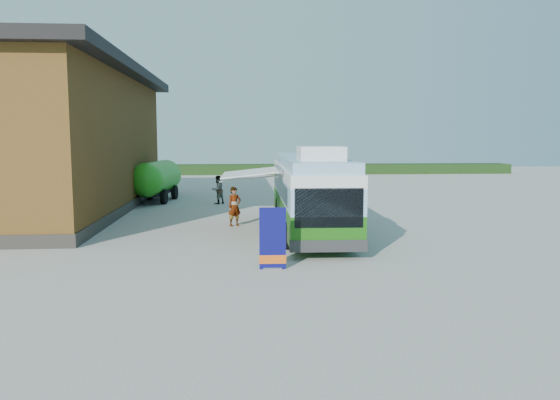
{
  "coord_description": "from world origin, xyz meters",
  "views": [
    {
      "loc": [
        -0.76,
        -19.18,
        3.86
      ],
      "look_at": [
        0.83,
        2.02,
        1.4
      ],
      "focal_mm": 35.0,
      "sensor_mm": 36.0,
      "label": 1
    }
  ],
  "objects": [
    {
      "name": "person_b",
      "position": [
        -2.01,
        12.43,
        0.82
      ],
      "size": [
        1.01,
        1.0,
        1.64
      ],
      "primitive_type": "imported",
      "rotation": [
        0.0,
        0.0,
        -2.4
      ],
      "color": "#999999",
      "rests_on": "ground"
    },
    {
      "name": "banner",
      "position": [
        0.2,
        -3.54,
        0.75
      ],
      "size": [
        0.8,
        0.19,
        1.83
      ],
      "rotation": [
        0.0,
        0.0,
        -0.02
      ],
      "color": "#0B0C5B",
      "rests_on": "ground"
    },
    {
      "name": "awning",
      "position": [
        -0.11,
        2.81,
        2.59
      ],
      "size": [
        2.45,
        3.92,
        0.49
      ],
      "rotation": [
        0.0,
        0.0,
        -0.02
      ],
      "color": "white",
      "rests_on": "ground"
    },
    {
      "name": "ground",
      "position": [
        0.0,
        0.0,
        0.0
      ],
      "size": [
        100.0,
        100.0,
        0.0
      ],
      "primitive_type": "plane",
      "color": "#BCB7AD",
      "rests_on": "ground"
    },
    {
      "name": "person_a",
      "position": [
        -0.97,
        4.42,
        0.86
      ],
      "size": [
        0.74,
        0.66,
        1.71
      ],
      "primitive_type": "imported",
      "rotation": [
        0.0,
        0.0,
        0.51
      ],
      "color": "#999999",
      "rests_on": "ground"
    },
    {
      "name": "bus",
      "position": [
        2.12,
        3.03,
        1.69
      ],
      "size": [
        2.67,
        11.56,
        3.54
      ],
      "rotation": [
        0.0,
        0.0,
        -0.02
      ],
      "color": "#2B7313",
      "rests_on": "ground"
    },
    {
      "name": "barn",
      "position": [
        -10.5,
        10.0,
        3.59
      ],
      "size": [
        9.6,
        21.2,
        7.5
      ],
      "color": "brown",
      "rests_on": "ground"
    },
    {
      "name": "slurry_tanker",
      "position": [
        -5.7,
        13.9,
        1.39
      ],
      "size": [
        2.46,
        6.53,
        2.42
      ],
      "rotation": [
        0.0,
        0.0,
        -0.12
      ],
      "color": "#27981B",
      "rests_on": "ground"
    },
    {
      "name": "hedge",
      "position": [
        8.0,
        38.0,
        0.5
      ],
      "size": [
        40.0,
        3.0,
        1.0
      ],
      "primitive_type": "cube",
      "color": "#264419",
      "rests_on": "ground"
    },
    {
      "name": "picnic_table",
      "position": [
        1.12,
        4.13,
        0.56
      ],
      "size": [
        1.69,
        1.62,
        0.75
      ],
      "rotation": [
        0.0,
        0.0,
        -0.43
      ],
      "color": "#B17E53",
      "rests_on": "ground"
    }
  ]
}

